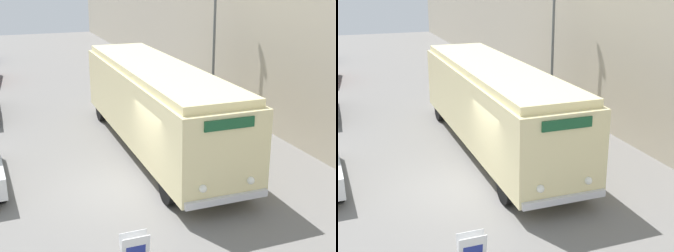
# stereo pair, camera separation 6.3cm
# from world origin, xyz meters

# --- Properties ---
(ground_plane) EXTENTS (80.00, 80.00, 0.00)m
(ground_plane) POSITION_xyz_m (0.00, 0.00, 0.00)
(ground_plane) COLOR slate
(building_wall_right) EXTENTS (0.30, 60.00, 8.39)m
(building_wall_right) POSITION_xyz_m (7.07, 10.00, 4.19)
(building_wall_right) COLOR #B2A893
(building_wall_right) RESTS_ON ground_plane
(vintage_bus) EXTENTS (2.59, 11.49, 3.22)m
(vintage_bus) POSITION_xyz_m (1.84, 2.90, 1.82)
(vintage_bus) COLOR black
(vintage_bus) RESTS_ON ground_plane
(sign_board) EXTENTS (0.66, 0.30, 0.79)m
(sign_board) POSITION_xyz_m (-1.08, -3.92, 0.38)
(sign_board) COLOR gray
(sign_board) RESTS_ON ground_plane
(streetlamp) EXTENTS (0.36, 0.36, 7.37)m
(streetlamp) POSITION_xyz_m (5.82, 6.29, 4.69)
(streetlamp) COLOR #595E60
(streetlamp) RESTS_ON ground_plane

